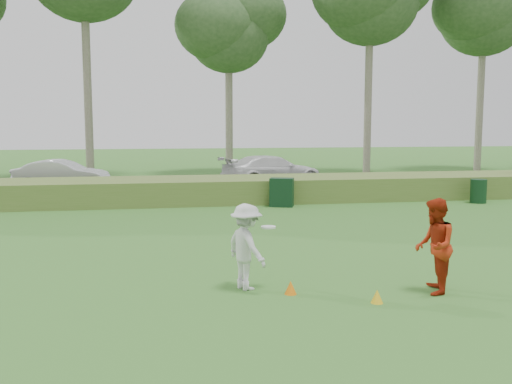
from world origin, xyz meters
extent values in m
plane|color=#2C6923|center=(0.00, 0.00, 0.00)|extent=(120.00, 120.00, 0.00)
cube|color=#526F2C|center=(0.00, 12.00, 0.45)|extent=(80.00, 3.00, 0.90)
cube|color=#2D2D2D|center=(0.00, 17.00, 0.03)|extent=(80.00, 6.00, 0.06)
cylinder|color=gray|center=(-6.00, 23.00, 7.75)|extent=(0.44, 0.44, 15.50)
cylinder|color=gray|center=(2.00, 24.50, 5.75)|extent=(0.44, 0.44, 11.50)
ellipsoid|color=#304E27|center=(2.00, 24.50, 8.62)|extent=(6.24, 6.24, 5.28)
cylinder|color=gray|center=(10.00, 22.50, 7.00)|extent=(0.44, 0.44, 14.00)
cylinder|color=gray|center=(18.00, 23.80, 6.75)|extent=(0.44, 0.44, 13.50)
ellipsoid|color=#304E27|center=(18.00, 23.80, 10.12)|extent=(7.02, 7.02, 5.94)
imported|color=silver|center=(-0.86, 0.15, 0.78)|extent=(0.95, 1.16, 1.56)
cylinder|color=white|center=(-0.46, 0.15, 1.12)|extent=(0.27, 0.27, 0.03)
imported|color=#A6260E|center=(2.36, -0.66, 0.84)|extent=(0.90, 1.00, 1.69)
cone|color=orange|center=(-0.15, -0.30, 0.12)|extent=(0.22, 0.22, 0.24)
cone|color=yellow|center=(1.16, -1.04, 0.11)|extent=(0.21, 0.21, 0.23)
cube|color=black|center=(2.04, 10.17, 0.52)|extent=(0.96, 0.78, 1.04)
cylinder|color=#103219|center=(9.58, 9.81, 0.45)|extent=(0.70, 0.70, 0.90)
imported|color=silver|center=(-6.51, 16.37, 0.73)|extent=(4.26, 2.13, 1.34)
imported|color=silver|center=(3.02, 16.59, 0.77)|extent=(5.27, 3.19, 1.43)
camera|label=1|loc=(-2.45, -9.77, 2.98)|focal=40.00mm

